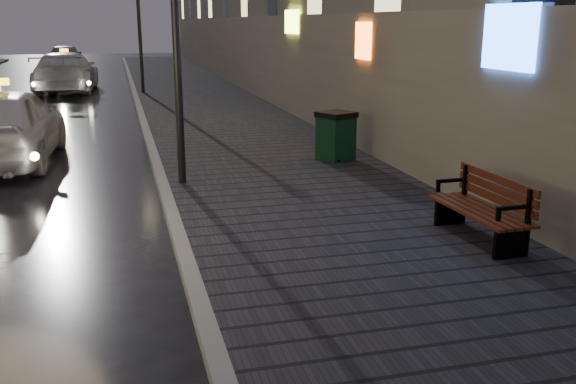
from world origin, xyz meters
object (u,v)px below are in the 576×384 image
at_px(bench, 484,208).
at_px(taxi_mid, 66,72).
at_px(lamp_far, 138,9).
at_px(taxi_near, 5,125).
at_px(trash_bin, 336,135).
at_px(car_far, 65,57).

bearing_deg(bench, taxi_mid, 104.50).
distance_m(lamp_far, taxi_near, 13.42).
relative_size(lamp_far, trash_bin, 5.18).
relative_size(lamp_far, taxi_mid, 0.89).
bearing_deg(car_far, trash_bin, 102.42).
height_order(trash_bin, car_far, car_far).
relative_size(bench, trash_bin, 1.72).
bearing_deg(bench, lamp_far, 98.05).
height_order(lamp_far, car_far, lamp_far).
relative_size(trash_bin, taxi_near, 0.20).
bearing_deg(taxi_mid, taxi_near, 91.99).
height_order(taxi_near, car_far, taxi_near).
height_order(taxi_mid, car_far, taxi_mid).
xyz_separation_m(lamp_far, bench, (3.61, -20.23, -2.89)).
height_order(trash_bin, taxi_near, taxi_near).
xyz_separation_m(bench, trash_bin, (-0.23, 5.45, 0.07)).
distance_m(trash_bin, taxi_mid, 18.55).
bearing_deg(taxi_near, bench, 136.70).
bearing_deg(bench, trash_bin, 90.31).
height_order(lamp_far, taxi_mid, lamp_far).
bearing_deg(taxi_mid, bench, 109.54).
bearing_deg(lamp_far, taxi_mid, 140.96).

